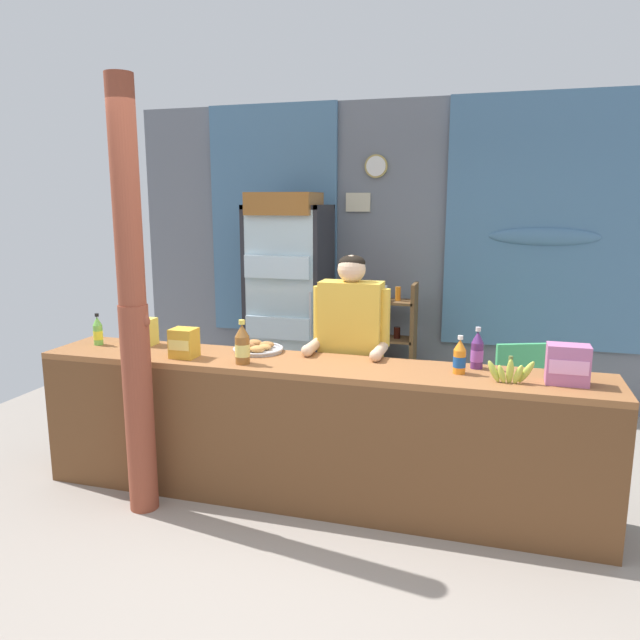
{
  "coord_description": "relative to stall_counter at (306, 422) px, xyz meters",
  "views": [
    {
      "loc": [
        1.0,
        -3.12,
        1.94
      ],
      "look_at": [
        -0.13,
        0.74,
        1.14
      ],
      "focal_mm": 34.01,
      "sensor_mm": 36.0,
      "label": 1
    }
  ],
  "objects": [
    {
      "name": "timber_post",
      "position": [
        -0.99,
        -0.31,
        0.69
      ],
      "size": [
        0.2,
        0.18,
        2.64
      ],
      "color": "brown",
      "rests_on": "ground"
    },
    {
      "name": "stall_counter",
      "position": [
        0.0,
        0.0,
        0.0
      ],
      "size": [
        3.66,
        0.54,
        0.93
      ],
      "color": "#935B33",
      "rests_on": "ground"
    },
    {
      "name": "drink_fridge",
      "position": [
        -0.77,
        1.88,
        0.52
      ],
      "size": [
        0.73,
        0.64,
        2.01
      ],
      "color": "#232328",
      "rests_on": "ground"
    },
    {
      "name": "soda_bottle_iced_tea",
      "position": [
        -0.41,
        -0.02,
        0.47
      ],
      "size": [
        0.09,
        0.09,
        0.28
      ],
      "color": "brown",
      "rests_on": "stall_counter"
    },
    {
      "name": "bottle_shelf_rack",
      "position": [
        0.16,
        2.09,
        0.05
      ],
      "size": [
        0.48,
        0.28,
        1.19
      ],
      "color": "brown",
      "rests_on": "ground"
    },
    {
      "name": "snack_box_instant_noodle",
      "position": [
        -1.3,
        0.26,
        0.45
      ],
      "size": [
        0.18,
        0.13,
        0.19
      ],
      "color": "#EAD14C",
      "rests_on": "stall_counter"
    },
    {
      "name": "soda_bottle_grape_soda",
      "position": [
        1.01,
        0.28,
        0.46
      ],
      "size": [
        0.08,
        0.08,
        0.26
      ],
      "color": "#56286B",
      "rests_on": "stall_counter"
    },
    {
      "name": "snack_box_wafer",
      "position": [
        1.51,
        0.09,
        0.46
      ],
      "size": [
        0.23,
        0.14,
        0.23
      ],
      "color": "#B76699",
      "rests_on": "stall_counter"
    },
    {
      "name": "pastry_tray",
      "position": [
        -0.44,
        0.29,
        0.37
      ],
      "size": [
        0.34,
        0.34,
        0.06
      ],
      "color": "#BCBCC1",
      "rests_on": "stall_counter"
    },
    {
      "name": "back_wall_curtained",
      "position": [
        0.13,
        2.47,
        0.9
      ],
      "size": [
        5.29,
        0.22,
        2.87
      ],
      "color": "slate",
      "rests_on": "ground"
    },
    {
      "name": "ground_plane",
      "position": [
        0.09,
        0.78,
        -0.58
      ],
      "size": [
        7.12,
        7.12,
        0.0
      ],
      "primitive_type": "plane",
      "color": "gray"
    },
    {
      "name": "banana_bunch",
      "position": [
        1.2,
        0.02,
        0.41
      ],
      "size": [
        0.28,
        0.06,
        0.16
      ],
      "color": "#B7C647",
      "rests_on": "stall_counter"
    },
    {
      "name": "soda_bottle_orange_soda",
      "position": [
        0.91,
        0.14,
        0.45
      ],
      "size": [
        0.08,
        0.08,
        0.23
      ],
      "color": "orange",
      "rests_on": "stall_counter"
    },
    {
      "name": "plastic_lawn_chair",
      "position": [
        1.28,
        1.46,
        -0.08
      ],
      "size": [
        0.57,
        0.57,
        0.86
      ],
      "color": "#4CC675",
      "rests_on": "ground"
    },
    {
      "name": "soda_bottle_lime_soda",
      "position": [
        -1.61,
        0.16,
        0.45
      ],
      "size": [
        0.07,
        0.07,
        0.23
      ],
      "color": "#75C64C",
      "rests_on": "stall_counter"
    },
    {
      "name": "shopkeeper",
      "position": [
        0.16,
        0.53,
        0.42
      ],
      "size": [
        0.54,
        0.42,
        1.58
      ],
      "color": "#28282D",
      "rests_on": "ground"
    },
    {
      "name": "snack_box_choco_powder",
      "position": [
        -0.84,
        0.02,
        0.45
      ],
      "size": [
        0.16,
        0.15,
        0.19
      ],
      "color": "gold",
      "rests_on": "stall_counter"
    }
  ]
}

